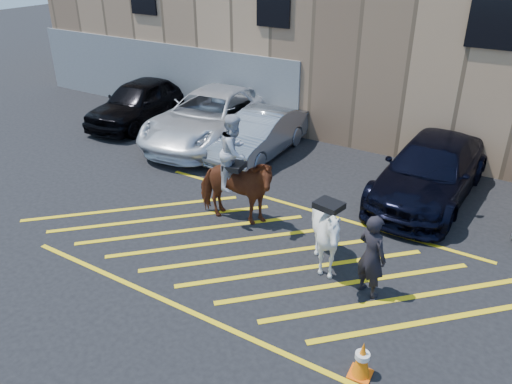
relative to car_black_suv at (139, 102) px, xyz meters
The scene contains 11 objects.
ground 10.39m from the car_black_suv, 29.76° to the right, with size 90.00×90.00×0.00m, color black.
car_black_suv is the anchor object (origin of this frame).
car_white_pickup 3.53m from the car_black_suv, ahead, with size 2.95×6.39×1.78m, color silver.
car_silver_sedan 5.80m from the car_black_suv, ahead, with size 1.57×4.51×1.48m, color gray.
car_blue_suv 11.47m from the car_black_suv, ahead, with size 2.30×5.66×1.64m, color black.
handler 12.81m from the car_black_suv, 25.41° to the right, with size 0.68×0.45×1.86m, color black.
warehouse 11.64m from the car_black_suv, 37.36° to the left, with size 32.42×10.20×7.30m.
hatching_zone 10.54m from the car_black_suv, 31.18° to the right, with size 12.60×5.12×0.01m.
mounted_bay 8.80m from the car_black_suv, 30.68° to the right, with size 2.35×1.36×2.92m.
saddled_white 11.69m from the car_black_suv, 26.57° to the right, with size 1.77×1.92×1.85m.
traffic_cone 14.47m from the car_black_suv, 32.03° to the right, with size 0.40×0.40×0.73m.
Camera 1 is at (4.99, -8.71, 6.70)m, focal length 35.00 mm.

